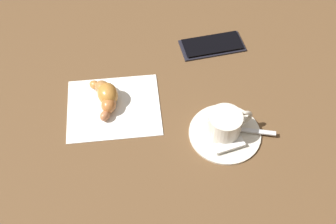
{
  "coord_description": "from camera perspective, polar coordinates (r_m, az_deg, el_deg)",
  "views": [
    {
      "loc": [
        0.08,
        -0.51,
        0.7
      ],
      "look_at": [
        0.01,
        -0.02,
        0.03
      ],
      "focal_mm": 44.7,
      "sensor_mm": 36.0,
      "label": 1
    }
  ],
  "objects": [
    {
      "name": "croissant",
      "position": [
        0.88,
        -8.42,
        2.24
      ],
      "size": [
        0.08,
        0.1,
        0.04
      ],
      "color": "#B26C44",
      "rests_on": "napkin"
    },
    {
      "name": "cell_phone",
      "position": [
        1.0,
        6.04,
        9.06
      ],
      "size": [
        0.16,
        0.12,
        0.01
      ],
      "color": "black",
      "rests_on": "ground"
    },
    {
      "name": "espresso_cup",
      "position": [
        0.82,
        7.85,
        -1.61
      ],
      "size": [
        0.09,
        0.07,
        0.05
      ],
      "color": "silver",
      "rests_on": "saucer"
    },
    {
      "name": "saucer",
      "position": [
        0.84,
        7.76,
        -2.83
      ],
      "size": [
        0.14,
        0.14,
        0.01
      ],
      "primitive_type": "cylinder",
      "color": "silver",
      "rests_on": "ground"
    },
    {
      "name": "napkin",
      "position": [
        0.88,
        -7.37,
        0.83
      ],
      "size": [
        0.23,
        0.2,
        0.0
      ],
      "primitive_type": "cube",
      "rotation": [
        0.0,
        0.0,
        0.24
      ],
      "color": "white",
      "rests_on": "ground"
    },
    {
      "name": "teaspoon",
      "position": [
        0.84,
        8.14,
        -2.12
      ],
      "size": [
        0.14,
        0.02,
        0.01
      ],
      "color": "silver",
      "rests_on": "saucer"
    },
    {
      "name": "ground_plane",
      "position": [
        0.87,
        -0.58,
        -0.13
      ],
      "size": [
        1.8,
        1.8,
        0.0
      ],
      "primitive_type": "plane",
      "color": "brown"
    },
    {
      "name": "sugar_packet",
      "position": [
        0.82,
        8.35,
        -4.53
      ],
      "size": [
        0.06,
        0.05,
        0.01
      ],
      "primitive_type": "cube",
      "rotation": [
        0.0,
        0.0,
        6.76
      ],
      "color": "white",
      "rests_on": "saucer"
    }
  ]
}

